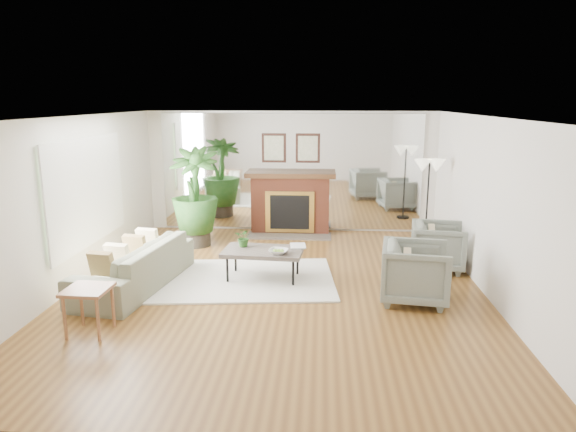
# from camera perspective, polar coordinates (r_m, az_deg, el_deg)

# --- Properties ---
(ground) EXTENTS (7.00, 7.00, 0.00)m
(ground) POSITION_cam_1_polar(r_m,az_deg,el_deg) (7.68, -1.26, -8.02)
(ground) COLOR brown
(ground) RESTS_ON ground
(wall_left) EXTENTS (0.02, 7.00, 2.50)m
(wall_left) POSITION_cam_1_polar(r_m,az_deg,el_deg) (8.15, -22.75, 1.35)
(wall_left) COLOR silver
(wall_left) RESTS_ON ground
(wall_right) EXTENTS (0.02, 7.00, 2.50)m
(wall_right) POSITION_cam_1_polar(r_m,az_deg,el_deg) (7.67, 21.55, 0.77)
(wall_right) COLOR silver
(wall_right) RESTS_ON ground
(wall_back) EXTENTS (6.00, 0.02, 2.50)m
(wall_back) POSITION_cam_1_polar(r_m,az_deg,el_deg) (10.76, 0.34, 4.93)
(wall_back) COLOR silver
(wall_back) RESTS_ON ground
(mirror_panel) EXTENTS (5.40, 0.04, 2.40)m
(mirror_panel) POSITION_cam_1_polar(r_m,az_deg,el_deg) (10.74, 0.33, 4.92)
(mirror_panel) COLOR silver
(mirror_panel) RESTS_ON wall_back
(window_panel) EXTENTS (0.04, 2.40, 1.50)m
(window_panel) POSITION_cam_1_polar(r_m,az_deg,el_deg) (8.47, -21.44, 2.55)
(window_panel) COLOR #B2E09E
(window_panel) RESTS_ON wall_left
(fireplace) EXTENTS (1.85, 0.83, 2.05)m
(fireplace) POSITION_cam_1_polar(r_m,az_deg,el_deg) (10.63, 0.26, 1.61)
(fireplace) COLOR brown
(fireplace) RESTS_ON ground
(area_rug) EXTENTS (2.88, 2.19, 0.03)m
(area_rug) POSITION_cam_1_polar(r_m,az_deg,el_deg) (8.03, -4.78, -7.00)
(area_rug) COLOR white
(area_rug) RESTS_ON ground
(coffee_table) EXTENTS (1.26, 0.80, 0.48)m
(coffee_table) POSITION_cam_1_polar(r_m,az_deg,el_deg) (7.90, -2.79, -4.04)
(coffee_table) COLOR #5B5147
(coffee_table) RESTS_ON ground
(sofa) EXTENTS (1.24, 2.41, 0.67)m
(sofa) POSITION_cam_1_polar(r_m,az_deg,el_deg) (7.95, -16.65, -5.26)
(sofa) COLOR gray
(sofa) RESTS_ON ground
(armchair_back) EXTENTS (0.96, 0.94, 0.77)m
(armchair_back) POSITION_cam_1_polar(r_m,az_deg,el_deg) (8.76, 16.34, -3.24)
(armchair_back) COLOR gray
(armchair_back) RESTS_ON ground
(armchair_front) EXTENTS (1.02, 1.00, 0.82)m
(armchair_front) POSITION_cam_1_polar(r_m,az_deg,el_deg) (7.29, 13.97, -6.12)
(armchair_front) COLOR gray
(armchair_front) RESTS_ON ground
(side_table) EXTENTS (0.52, 0.52, 0.57)m
(side_table) POSITION_cam_1_polar(r_m,az_deg,el_deg) (6.55, -21.35, -8.22)
(side_table) COLOR #94613B
(side_table) RESTS_ON ground
(potted_ficus) EXTENTS (0.96, 0.96, 1.87)m
(potted_ficus) POSITION_cam_1_polar(r_m,az_deg,el_deg) (9.77, -10.35, 2.43)
(potted_ficus) COLOR #29261E
(potted_ficus) RESTS_ON ground
(floor_lamp) EXTENTS (0.55, 0.31, 1.69)m
(floor_lamp) POSITION_cam_1_polar(r_m,az_deg,el_deg) (9.56, 15.40, 4.63)
(floor_lamp) COLOR black
(floor_lamp) RESTS_ON ground
(tabletop_plant) EXTENTS (0.32, 0.30, 0.30)m
(tabletop_plant) POSITION_cam_1_polar(r_m,az_deg,el_deg) (8.03, -4.91, -2.40)
(tabletop_plant) COLOR #325D22
(tabletop_plant) RESTS_ON coffee_table
(fruit_bowl) EXTENTS (0.33, 0.33, 0.07)m
(fruit_bowl) POSITION_cam_1_polar(r_m,az_deg,el_deg) (7.66, -1.07, -3.96)
(fruit_bowl) COLOR #94613B
(fruit_bowl) RESTS_ON coffee_table
(book) EXTENTS (0.27, 0.34, 0.02)m
(book) POSITION_cam_1_polar(r_m,az_deg,el_deg) (8.02, 0.28, -3.37)
(book) COLOR #94613B
(book) RESTS_ON coffee_table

